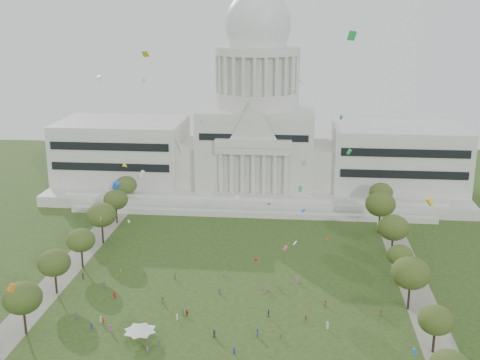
% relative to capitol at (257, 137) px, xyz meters
% --- Properties ---
extents(ground, '(400.00, 400.00, 0.00)m').
position_rel_capitol_xyz_m(ground, '(0.00, -113.59, -22.30)').
color(ground, '#2F4318').
rests_on(ground, ground).
extents(capitol, '(160.00, 64.50, 91.30)m').
position_rel_capitol_xyz_m(capitol, '(0.00, 0.00, 0.00)').
color(capitol, silver).
rests_on(capitol, ground).
extents(path_left, '(8.00, 160.00, 0.04)m').
position_rel_capitol_xyz_m(path_left, '(-48.00, -83.59, -22.28)').
color(path_left, gray).
rests_on(path_left, ground).
extents(path_right, '(8.00, 160.00, 0.04)m').
position_rel_capitol_xyz_m(path_right, '(48.00, -83.59, -22.28)').
color(path_right, gray).
rests_on(path_right, ground).
extents(row_tree_l_1, '(8.86, 8.86, 12.59)m').
position_rel_capitol_xyz_m(row_tree_l_1, '(-44.07, -116.55, -13.34)').
color(row_tree_l_1, black).
rests_on(row_tree_l_1, ground).
extents(row_tree_r_1, '(7.58, 7.58, 10.78)m').
position_rel_capitol_xyz_m(row_tree_r_1, '(46.22, -115.34, -14.64)').
color(row_tree_r_1, black).
rests_on(row_tree_r_1, ground).
extents(row_tree_l_2, '(8.42, 8.42, 11.97)m').
position_rel_capitol_xyz_m(row_tree_l_2, '(-45.04, -96.29, -13.79)').
color(row_tree_l_2, black).
rests_on(row_tree_l_2, ground).
extents(row_tree_r_2, '(9.55, 9.55, 13.58)m').
position_rel_capitol_xyz_m(row_tree_r_2, '(44.17, -96.15, -12.64)').
color(row_tree_r_2, black).
rests_on(row_tree_r_2, ground).
extents(row_tree_l_3, '(8.12, 8.12, 11.55)m').
position_rel_capitol_xyz_m(row_tree_l_3, '(-44.09, -79.67, -14.09)').
color(row_tree_l_3, black).
rests_on(row_tree_l_3, ground).
extents(row_tree_r_3, '(7.01, 7.01, 9.98)m').
position_rel_capitol_xyz_m(row_tree_r_3, '(44.40, -79.10, -15.21)').
color(row_tree_r_3, black).
rests_on(row_tree_r_3, ground).
extents(row_tree_l_4, '(9.29, 9.29, 13.21)m').
position_rel_capitol_xyz_m(row_tree_l_4, '(-44.08, -61.17, -12.90)').
color(row_tree_l_4, black).
rests_on(row_tree_l_4, ground).
extents(row_tree_r_4, '(9.19, 9.19, 13.06)m').
position_rel_capitol_xyz_m(row_tree_r_4, '(44.76, -63.55, -13.01)').
color(row_tree_r_4, black).
rests_on(row_tree_r_4, ground).
extents(row_tree_l_5, '(8.33, 8.33, 11.85)m').
position_rel_capitol_xyz_m(row_tree_l_5, '(-45.22, -42.58, -13.88)').
color(row_tree_l_5, black).
rests_on(row_tree_l_5, ground).
extents(row_tree_r_5, '(9.82, 9.82, 13.96)m').
position_rel_capitol_xyz_m(row_tree_r_5, '(43.49, -43.40, -12.37)').
color(row_tree_r_5, black).
rests_on(row_tree_r_5, ground).
extents(row_tree_l_6, '(8.19, 8.19, 11.64)m').
position_rel_capitol_xyz_m(row_tree_l_6, '(-46.87, -24.45, -14.02)').
color(row_tree_l_6, black).
rests_on(row_tree_l_6, ground).
extents(row_tree_r_6, '(8.42, 8.42, 11.97)m').
position_rel_capitol_xyz_m(row_tree_r_6, '(45.96, -25.46, -13.79)').
color(row_tree_r_6, black).
rests_on(row_tree_r_6, ground).
extents(event_tent, '(8.31, 8.31, 4.18)m').
position_rel_capitol_xyz_m(event_tent, '(-17.56, -116.65, -19.06)').
color(event_tent, '#4C4C4C').
rests_on(event_tent, ground).
extents(person_0, '(0.90, 0.96, 1.64)m').
position_rel_capitol_xyz_m(person_0, '(37.03, -100.01, -21.47)').
color(person_0, olive).
rests_on(person_0, ground).
extents(person_2, '(0.94, 0.77, 1.67)m').
position_rel_capitol_xyz_m(person_2, '(24.08, -96.74, -21.46)').
color(person_2, olive).
rests_on(person_2, ground).
extents(person_3, '(0.75, 1.30, 1.93)m').
position_rel_capitol_xyz_m(person_3, '(8.24, -112.86, -21.33)').
color(person_3, navy).
rests_on(person_3, ground).
extents(person_4, '(0.84, 1.20, 1.85)m').
position_rel_capitol_xyz_m(person_4, '(10.28, -103.26, -21.37)').
color(person_4, navy).
rests_on(person_4, ground).
extents(person_5, '(1.45, 1.45, 1.58)m').
position_rel_capitol_xyz_m(person_5, '(-9.23, -104.72, -21.50)').
color(person_5, '#B21E1E').
rests_on(person_5, ground).
extents(person_7, '(0.86, 0.78, 1.92)m').
position_rel_capitol_xyz_m(person_7, '(-14.58, -122.04, -21.34)').
color(person_7, '#994C8C').
rests_on(person_7, ground).
extents(person_8, '(0.90, 0.63, 1.73)m').
position_rel_capitol_xyz_m(person_8, '(-16.48, -99.22, -21.43)').
color(person_8, olive).
rests_on(person_8, ground).
extents(person_9, '(1.11, 0.93, 1.53)m').
position_rel_capitol_xyz_m(person_9, '(13.53, -113.23, -21.53)').
color(person_9, '#4C4C51').
rests_on(person_9, ground).
extents(person_10, '(0.47, 0.84, 1.41)m').
position_rel_capitol_xyz_m(person_10, '(19.18, -104.29, -21.59)').
color(person_10, '#B21E1E').
rests_on(person_10, ground).
extents(distant_crowd, '(65.89, 38.80, 1.88)m').
position_rel_capitol_xyz_m(distant_crowd, '(-11.69, -99.58, -21.45)').
color(distant_crowd, '#4C4C51').
rests_on(distant_crowd, ground).
extents(kite_swarm, '(78.84, 105.89, 63.60)m').
position_rel_capitol_xyz_m(kite_swarm, '(-0.05, -102.51, 12.50)').
color(kite_swarm, green).
rests_on(kite_swarm, ground).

